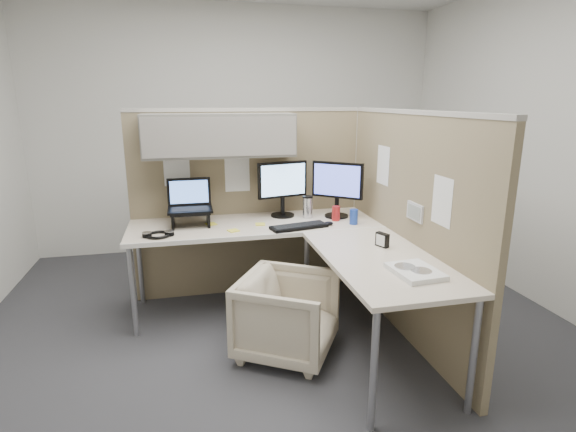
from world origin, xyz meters
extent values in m
plane|color=#313136|center=(0.00, 0.00, 0.00)|extent=(4.50, 4.50, 0.00)
cube|color=#8B7A5B|center=(-0.10, 0.90, 0.80)|extent=(2.00, 0.05, 1.60)
cube|color=#A8A399|center=(-0.10, 0.90, 1.61)|extent=(2.00, 0.06, 0.03)
cube|color=slate|center=(-0.35, 0.75, 1.42)|extent=(1.20, 0.34, 0.34)
cube|color=gray|center=(-0.35, 0.57, 1.42)|extent=(1.18, 0.01, 0.30)
plane|color=white|center=(-0.70, 0.87, 1.15)|extent=(0.26, 0.00, 0.26)
plane|color=white|center=(-0.20, 0.87, 1.08)|extent=(0.26, 0.00, 0.26)
cube|color=#8B7A5B|center=(0.90, -0.10, 0.80)|extent=(0.05, 2.00, 1.60)
cube|color=#A8A399|center=(0.90, -0.10, 1.61)|extent=(0.06, 2.00, 0.03)
cube|color=#A8A399|center=(0.90, 0.90, 0.80)|extent=(0.06, 0.06, 1.60)
cube|color=silver|center=(0.87, -0.25, 0.96)|extent=(0.02, 0.20, 0.12)
cube|color=gray|center=(0.86, -0.25, 0.96)|extent=(0.00, 0.16, 0.09)
plane|color=white|center=(0.87, 0.30, 1.20)|extent=(0.00, 0.26, 0.26)
plane|color=white|center=(0.87, -0.55, 1.10)|extent=(0.00, 0.26, 0.26)
cube|color=beige|center=(-0.10, 0.54, 0.71)|extent=(2.00, 0.68, 0.03)
cube|color=beige|center=(0.54, -0.45, 0.71)|extent=(0.68, 1.30, 0.03)
cube|color=white|center=(-0.10, 0.20, 0.71)|extent=(2.00, 0.02, 0.03)
cylinder|color=gray|center=(-1.05, 0.25, 0.35)|extent=(0.04, 0.04, 0.70)
cylinder|color=gray|center=(-1.05, 0.83, 0.35)|extent=(0.04, 0.04, 0.70)
cylinder|color=gray|center=(0.25, -1.05, 0.35)|extent=(0.04, 0.04, 0.70)
cylinder|color=gray|center=(0.83, -1.05, 0.35)|extent=(0.04, 0.04, 0.70)
cylinder|color=gray|center=(0.25, 0.25, 0.35)|extent=(0.04, 0.04, 0.70)
imported|color=beige|center=(-0.01, -0.23, 0.31)|extent=(0.79, 0.81, 0.62)
cylinder|color=black|center=(0.16, 0.71, 0.74)|extent=(0.20, 0.20, 0.02)
cylinder|color=black|center=(0.16, 0.71, 0.82)|extent=(0.04, 0.04, 0.15)
cube|color=black|center=(0.16, 0.71, 1.05)|extent=(0.44, 0.13, 0.30)
cube|color=#91C7FC|center=(0.16, 0.69, 1.05)|extent=(0.39, 0.09, 0.26)
cylinder|color=black|center=(0.60, 0.58, 0.74)|extent=(0.20, 0.20, 0.02)
cylinder|color=black|center=(0.60, 0.58, 0.82)|extent=(0.04, 0.04, 0.15)
cube|color=black|center=(0.60, 0.58, 1.05)|extent=(0.36, 0.31, 0.30)
cube|color=#5869EE|center=(0.59, 0.57, 1.05)|extent=(0.31, 0.26, 0.26)
cube|color=black|center=(-0.61, 0.57, 0.84)|extent=(0.30, 0.24, 0.02)
cube|color=black|center=(-0.75, 0.57, 0.79)|extent=(0.02, 0.22, 0.12)
cube|color=black|center=(-0.48, 0.57, 0.79)|extent=(0.02, 0.22, 0.12)
cube|color=black|center=(-0.61, 0.57, 0.86)|extent=(0.34, 0.24, 0.02)
cube|color=black|center=(-0.61, 0.72, 0.98)|extent=(0.34, 0.06, 0.22)
cube|color=#598CF2|center=(-0.61, 0.71, 0.98)|extent=(0.30, 0.04, 0.18)
cube|color=black|center=(0.20, 0.31, 0.74)|extent=(0.47, 0.23, 0.02)
ellipsoid|color=black|center=(0.45, 0.34, 0.75)|extent=(0.09, 0.07, 0.03)
cylinder|color=silver|center=(0.35, 0.61, 0.82)|extent=(0.08, 0.08, 0.17)
cylinder|color=black|center=(0.35, 0.61, 0.91)|extent=(0.09, 0.09, 0.01)
cylinder|color=#1E3FA5|center=(0.66, 0.33, 0.79)|extent=(0.07, 0.07, 0.12)
cylinder|color=#B21E1E|center=(0.56, 0.47, 0.79)|extent=(0.07, 0.07, 0.12)
cube|color=yellow|center=(0.06, 0.27, 0.73)|extent=(0.09, 0.09, 0.01)
cube|color=yellow|center=(-0.30, 0.35, 0.73)|extent=(0.10, 0.10, 0.01)
cube|color=yellow|center=(-0.45, 0.58, 0.73)|extent=(0.10, 0.10, 0.01)
cube|color=yellow|center=(-0.07, 0.48, 0.73)|extent=(0.08, 0.08, 0.01)
torus|color=black|center=(-0.85, 0.34, 0.74)|extent=(0.18, 0.18, 0.02)
cylinder|color=black|center=(-0.93, 0.33, 0.75)|extent=(0.07, 0.07, 0.03)
cylinder|color=black|center=(-0.77, 0.34, 0.75)|extent=(0.07, 0.07, 0.03)
cube|color=white|center=(0.61, -0.75, 0.74)|extent=(0.26, 0.32, 0.03)
cylinder|color=silver|center=(0.63, -0.78, 0.76)|extent=(0.12, 0.12, 0.00)
cylinder|color=silver|center=(0.57, -0.70, 0.76)|extent=(0.12, 0.12, 0.00)
cube|color=black|center=(0.64, -0.25, 0.78)|extent=(0.07, 0.10, 0.10)
cube|color=white|center=(0.62, -0.25, 0.78)|extent=(0.03, 0.07, 0.07)
camera|label=1|loc=(-0.64, -2.92, 1.70)|focal=28.00mm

